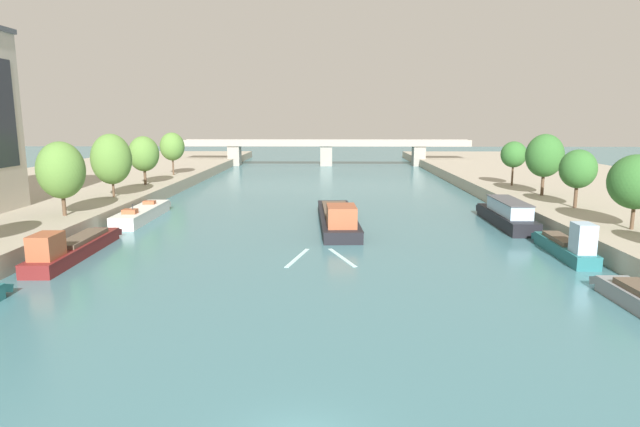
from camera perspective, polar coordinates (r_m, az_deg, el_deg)
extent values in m
cube|color=#A89E89|center=(82.92, -28.64, 1.77)|extent=(36.00, 170.00, 1.72)
cube|color=#A89E89|center=(81.93, 29.64, 1.60)|extent=(36.00, 170.00, 1.72)
cube|color=black|center=(56.73, 1.86, -0.64)|extent=(4.51, 19.20, 1.09)
cube|color=black|center=(66.42, 1.33, 1.05)|extent=(3.46, 1.40, 0.91)
cube|color=black|center=(56.62, 1.86, -0.07)|extent=(4.58, 19.20, 0.06)
cube|color=#9E5133|center=(50.09, 2.32, -0.25)|extent=(2.87, 3.94, 1.95)
cube|color=black|center=(51.92, 2.18, 0.45)|extent=(2.15, 0.14, 0.55)
cube|color=brown|center=(58.46, 1.75, 0.47)|extent=(3.28, 10.03, 0.36)
cylinder|color=#232328|center=(50.95, 2.86, -0.56)|extent=(0.07, 0.07, 1.10)
cube|color=silver|center=(43.46, 2.35, -4.72)|extent=(2.28, 5.80, 0.03)
cube|color=silver|center=(43.36, -2.42, -4.76)|extent=(1.72, 5.92, 0.03)
cube|color=maroon|center=(48.03, -24.81, -3.63)|extent=(2.65, 13.26, 1.01)
cube|color=maroon|center=(54.25, -21.81, -1.81)|extent=(2.24, 1.27, 0.87)
cube|color=maroon|center=(47.92, -24.86, -3.00)|extent=(2.69, 13.26, 0.06)
cube|color=#9E5133|center=(43.79, -27.36, -3.12)|extent=(1.81, 2.68, 1.81)
cube|color=black|center=(44.89, -26.63, -2.40)|extent=(1.40, 0.06, 0.51)
cube|color=brown|center=(49.04, -24.24, -2.42)|extent=(1.98, 6.91, 0.36)
cylinder|color=#232328|center=(44.16, -26.61, -3.43)|extent=(0.07, 0.07, 1.10)
cube|color=silver|center=(62.65, -18.62, -0.06)|extent=(2.79, 12.65, 1.25)
cube|color=silver|center=(68.86, -16.85, 1.02)|extent=(2.51, 1.29, 1.00)
cube|color=silver|center=(62.54, -18.65, 0.53)|extent=(2.85, 12.65, 0.06)
cube|color=#9E5133|center=(65.10, -17.88, 1.14)|extent=(1.33, 0.92, 0.40)
cube|color=#9E5133|center=(59.22, -19.76, 0.21)|extent=(1.46, 1.12, 0.48)
cylinder|color=#232328|center=(58.80, -19.50, 0.47)|extent=(0.07, 0.07, 1.10)
cube|color=gray|center=(40.40, 28.55, -6.31)|extent=(1.98, 1.25, 0.84)
cube|color=#23666B|center=(48.24, 24.82, -3.57)|extent=(2.19, 9.33, 1.01)
cube|color=#23666B|center=(52.76, 22.86, -2.20)|extent=(1.81, 1.28, 0.87)
cube|color=#23666B|center=(48.12, 24.86, -2.96)|extent=(2.22, 9.33, 0.06)
cube|color=#9EBCD6|center=(45.04, 26.43, -2.39)|extent=(1.46, 1.90, 2.29)
cube|color=black|center=(45.82, 26.01, -1.72)|extent=(1.12, 0.07, 0.64)
cube|color=brown|center=(48.92, 24.49, -2.47)|extent=(1.62, 4.87, 0.36)
cylinder|color=#232328|center=(45.61, 26.52, -3.02)|extent=(0.07, 0.07, 1.10)
cube|color=black|center=(59.65, 19.39, -0.58)|extent=(2.90, 12.82, 1.30)
cube|color=black|center=(65.98, 17.64, 0.62)|extent=(2.65, 1.29, 1.02)
cube|color=black|center=(59.53, 19.43, 0.06)|extent=(2.95, 12.82, 0.06)
cube|color=#9EBCD6|center=(58.82, 19.65, 0.63)|extent=(2.35, 8.21, 1.37)
cube|color=#4C4C51|center=(58.71, 19.70, 1.33)|extent=(2.52, 8.46, 0.08)
cylinder|color=#232328|center=(55.98, 21.04, -0.05)|extent=(0.07, 0.07, 1.10)
cylinder|color=brown|center=(57.97, -25.85, 1.25)|extent=(0.37, 0.37, 2.98)
ellipsoid|color=#568438|center=(57.63, -26.08, 4.21)|extent=(4.51, 4.51, 5.57)
cylinder|color=brown|center=(69.45, -21.35, 2.87)|extent=(0.29, 0.29, 2.96)
ellipsoid|color=#568438|center=(69.16, -21.52, 5.47)|extent=(4.77, 4.77, 6.09)
cylinder|color=brown|center=(81.07, -18.31, 4.05)|extent=(0.39, 0.39, 3.07)
ellipsoid|color=#568438|center=(80.84, -18.42, 6.11)|extent=(4.31, 4.31, 5.04)
cylinder|color=brown|center=(93.76, -15.52, 5.09)|extent=(0.28, 0.28, 3.51)
ellipsoid|color=#568438|center=(93.56, -15.61, 6.95)|extent=(4.09, 4.09, 4.70)
cylinder|color=brown|center=(53.04, 30.61, 0.03)|extent=(0.31, 0.31, 2.84)
ellipsoid|color=#336B2D|center=(52.70, 30.87, 2.94)|extent=(4.59, 4.59, 4.70)
cylinder|color=brown|center=(63.12, 25.81, 1.93)|extent=(0.37, 0.37, 3.05)
ellipsoid|color=#336B2D|center=(62.84, 25.99, 4.34)|extent=(3.81, 3.81, 4.13)
cylinder|color=brown|center=(71.60, 22.82, 3.20)|extent=(0.38, 0.38, 3.51)
ellipsoid|color=#336B2D|center=(71.33, 23.00, 5.75)|extent=(4.56, 4.56, 5.29)
cylinder|color=brown|center=(80.73, 19.98, 4.05)|extent=(0.28, 0.28, 3.42)
ellipsoid|color=#336B2D|center=(80.52, 20.10, 5.98)|extent=(3.57, 3.57, 3.69)
cube|color=gray|center=(127.90, 0.68, 7.40)|extent=(68.25, 4.40, 0.60)
cube|color=gray|center=(125.87, 0.67, 7.70)|extent=(68.25, 0.30, 0.90)
cube|color=gray|center=(129.86, 0.69, 7.77)|extent=(68.25, 0.30, 0.90)
cube|color=gray|center=(130.12, -9.17, 6.15)|extent=(2.80, 3.60, 4.71)
cube|color=gray|center=(128.05, 0.68, 6.22)|extent=(2.80, 3.60, 4.71)
cube|color=gray|center=(129.78, 10.55, 6.10)|extent=(2.80, 3.60, 4.71)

